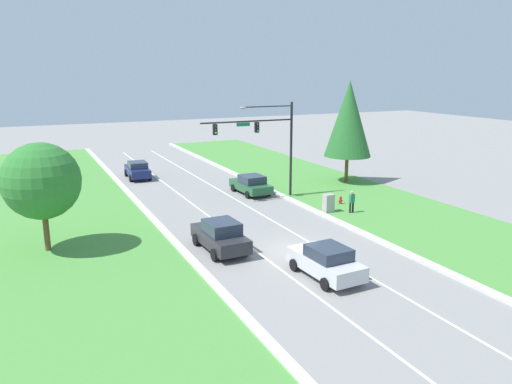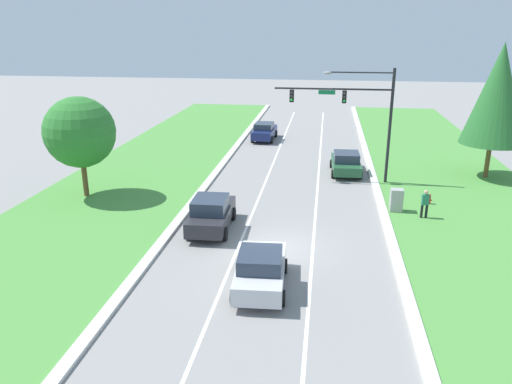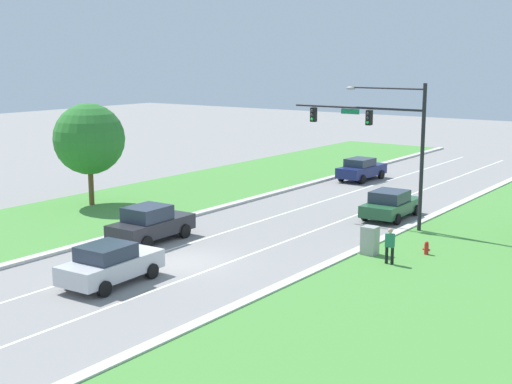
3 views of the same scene
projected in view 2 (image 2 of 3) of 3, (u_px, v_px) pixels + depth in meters
The scene contains 16 objects.
ground_plane at pixel (276, 248), 24.23m from camera, with size 160.00×160.00×0.00m, color gray.
curb_strip_right at pixel (395, 253), 23.46m from camera, with size 0.50×90.00×0.15m.
curb_strip_left at pixel (163, 240), 24.95m from camera, with size 0.50×90.00×0.15m.
grass_verge_left at pixel (65, 235), 25.66m from camera, with size 10.00×90.00×0.08m.
lane_stripe_inner_left at pixel (239, 245), 24.47m from camera, with size 0.14×81.00×0.01m.
lane_stripe_inner_right at pixel (313, 250), 23.99m from camera, with size 0.14×81.00×0.01m.
traffic_signal_mast at pixel (357, 107), 32.84m from camera, with size 7.79×0.41×7.70m.
navy_sedan at pixel (264, 131), 46.89m from camera, with size 2.16×4.58×1.65m.
silver_sedan at pixel (261, 269), 20.28m from camera, with size 2.28×4.49×1.66m.
forest_sedan at pixel (346, 163), 36.24m from camera, with size 2.28×4.56×1.60m.
charcoal_sedan at pixel (211, 213), 26.13m from camera, with size 2.22×4.66×1.82m.
utility_cabinet at pixel (396, 201), 28.65m from camera, with size 0.70×0.60×1.39m.
pedestrian at pixel (425, 203), 27.55m from camera, with size 0.40×0.25×1.69m.
fire_hydrant at pixel (429, 200), 29.90m from camera, with size 0.34×0.20×0.70m.
conifer_near_right_tree at pixel (498, 94), 33.48m from camera, with size 4.24×4.24×9.28m.
oak_near_left_tree at pixel (80, 132), 30.15m from camera, with size 4.31×4.31×6.29m.
Camera 2 is at (2.14, -22.04, 10.23)m, focal length 35.00 mm.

